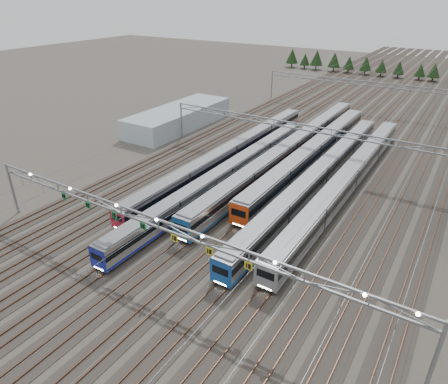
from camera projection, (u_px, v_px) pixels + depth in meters
The scene contains 13 objects.
ground at pixel (163, 277), 46.40m from camera, with size 400.00×400.00×0.00m, color #47423A.
track_bed at pixel (376, 94), 121.04m from camera, with size 54.00×260.00×5.42m.
train_a at pixel (231, 153), 76.10m from camera, with size 2.66×59.10×3.46m.
train_b at pixel (226, 175), 67.21m from camera, with size 2.60×56.20×3.38m.
train_c at pixel (290, 150), 77.18m from camera, with size 2.90×68.71×3.78m.
train_d at pixel (312, 153), 75.14m from camera, with size 3.08×55.16×4.02m.
train_e at pixel (319, 176), 66.60m from camera, with size 2.80×61.12×3.64m.
train_f at pixel (348, 179), 65.49m from camera, with size 2.87×59.94×3.74m.
gantry_near at pixel (157, 226), 43.11m from camera, with size 56.36×0.61×8.08m.
gantry_mid at pixel (301, 132), 73.62m from camera, with size 56.36×0.36×8.00m.
gantry_far at pixel (366, 87), 107.52m from camera, with size 56.36×0.36×8.00m.
west_shed at pixel (179, 117), 96.09m from camera, with size 10.00×30.00×4.58m, color #A2B8C2.
treeline at pixel (418, 68), 145.37m from camera, with size 106.40×5.60×7.02m.
Camera 1 is at (25.69, -27.34, 29.89)m, focal length 32.00 mm.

